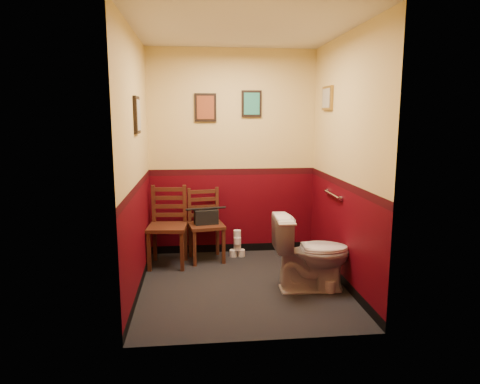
% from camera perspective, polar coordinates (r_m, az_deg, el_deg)
% --- Properties ---
extents(floor, '(2.20, 2.40, 0.00)m').
position_cam_1_polar(floor, '(4.83, 0.32, -12.28)').
color(floor, black).
rests_on(floor, ground).
extents(ceiling, '(2.20, 2.40, 0.00)m').
position_cam_1_polar(ceiling, '(4.56, 0.35, 20.98)').
color(ceiling, silver).
rests_on(ceiling, ground).
extents(wall_back, '(2.20, 0.00, 2.70)m').
position_cam_1_polar(wall_back, '(5.69, -1.01, 5.13)').
color(wall_back, '#49030C').
rests_on(wall_back, ground).
extents(wall_front, '(2.20, 0.00, 2.70)m').
position_cam_1_polar(wall_front, '(3.32, 2.64, 1.64)').
color(wall_front, '#49030C').
rests_on(wall_front, ground).
extents(wall_left, '(0.00, 2.40, 2.70)m').
position_cam_1_polar(wall_left, '(4.51, -13.72, 3.58)').
color(wall_left, '#49030C').
rests_on(wall_left, ground).
extents(wall_right, '(0.00, 2.40, 2.70)m').
position_cam_1_polar(wall_right, '(4.75, 13.68, 3.88)').
color(wall_right, '#49030C').
rests_on(wall_right, ground).
extents(grab_bar, '(0.05, 0.56, 0.06)m').
position_cam_1_polar(grab_bar, '(5.03, 12.21, -0.34)').
color(grab_bar, silver).
rests_on(grab_bar, wall_right).
extents(framed_print_back_a, '(0.28, 0.04, 0.36)m').
position_cam_1_polar(framed_print_back_a, '(5.63, -4.63, 11.16)').
color(framed_print_back_a, black).
rests_on(framed_print_back_a, wall_back).
extents(framed_print_back_b, '(0.26, 0.04, 0.34)m').
position_cam_1_polar(framed_print_back_b, '(5.68, 1.55, 11.69)').
color(framed_print_back_b, black).
rests_on(framed_print_back_b, wall_back).
extents(framed_print_left, '(0.04, 0.30, 0.38)m').
position_cam_1_polar(framed_print_left, '(4.58, -13.55, 9.95)').
color(framed_print_left, black).
rests_on(framed_print_left, wall_left).
extents(framed_print_right, '(0.04, 0.34, 0.28)m').
position_cam_1_polar(framed_print_right, '(5.29, 11.56, 12.16)').
color(framed_print_right, olive).
rests_on(framed_print_right, wall_right).
extents(toilet, '(0.83, 0.47, 0.80)m').
position_cam_1_polar(toilet, '(4.66, 9.51, -8.04)').
color(toilet, white).
rests_on(toilet, floor).
extents(toilet_brush, '(0.12, 0.12, 0.45)m').
position_cam_1_polar(toilet_brush, '(4.73, 11.90, -12.06)').
color(toilet_brush, silver).
rests_on(toilet_brush, floor).
extents(chair_left, '(0.50, 0.50, 0.98)m').
position_cam_1_polar(chair_left, '(5.39, -9.59, -4.51)').
color(chair_left, '#482315').
rests_on(chair_left, floor).
extents(chair_right, '(0.49, 0.49, 0.92)m').
position_cam_1_polar(chair_right, '(5.54, -4.61, -4.36)').
color(chair_right, '#482315').
rests_on(chair_right, floor).
extents(handbag, '(0.32, 0.20, 0.22)m').
position_cam_1_polar(handbag, '(5.47, -4.55, -3.31)').
color(handbag, black).
rests_on(handbag, chair_right).
extents(tp_stack, '(0.21, 0.13, 0.36)m').
position_cam_1_polar(tp_stack, '(5.70, -0.36, -7.14)').
color(tp_stack, silver).
rests_on(tp_stack, floor).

